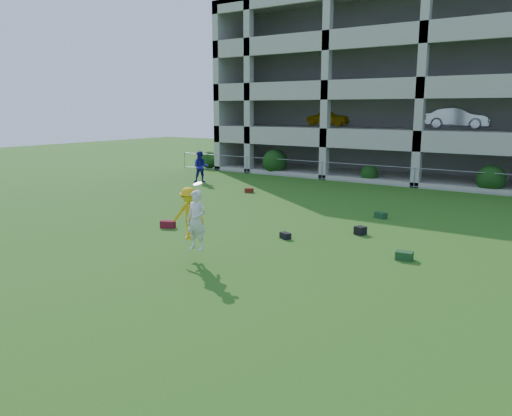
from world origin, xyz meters
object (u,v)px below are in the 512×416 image
Objects in this scene: bystander_a at (201,167)px; parking_garage at (457,87)px; frisbee_contest at (191,216)px; crate_d at (360,230)px.

bystander_a is 18.98m from parking_garage.
parking_garage is at bearing 12.94° from bystander_a.
frisbee_contest reaches higher than bystander_a.
crate_d is at bearing -64.06° from bystander_a.
parking_garage is at bearing 94.94° from crate_d.
bystander_a is 0.07× the size of parking_garage.
bystander_a is at bearing 129.73° from frisbee_contest.
bystander_a is 1.01× the size of frisbee_contest.
crate_d is 0.01× the size of parking_garage.
bystander_a is at bearing -129.62° from parking_garage.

